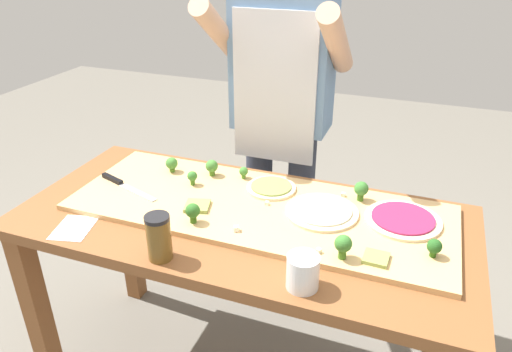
{
  "coord_description": "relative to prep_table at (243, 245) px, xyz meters",
  "views": [
    {
      "loc": [
        0.53,
        -1.28,
        1.65
      ],
      "look_at": [
        0.01,
        0.1,
        0.9
      ],
      "focal_mm": 33.68,
      "sensor_mm": 36.0,
      "label": 1
    }
  ],
  "objects": [
    {
      "name": "prep_table",
      "position": [
        0.0,
        0.0,
        0.0
      ],
      "size": [
        1.53,
        0.71,
        0.79
      ],
      "color": "brown",
      "rests_on": "ground"
    },
    {
      "name": "cutting_board",
      "position": [
        0.04,
        0.06,
        0.13
      ],
      "size": [
        1.31,
        0.49,
        0.02
      ],
      "primitive_type": "cube",
      "color": "tan",
      "rests_on": "prep_table"
    },
    {
      "name": "chefs_knife",
      "position": [
        -0.49,
        0.02,
        0.14
      ],
      "size": [
        0.29,
        0.12,
        0.02
      ],
      "color": "#B7BABF",
      "rests_on": "cutting_board"
    },
    {
      "name": "pizza_whole_cheese_artichoke",
      "position": [
        0.25,
        0.08,
        0.15
      ],
      "size": [
        0.24,
        0.24,
        0.02
      ],
      "color": "beige",
      "rests_on": "cutting_board"
    },
    {
      "name": "pizza_whole_beet_magenta",
      "position": [
        0.51,
        0.13,
        0.15
      ],
      "size": [
        0.25,
        0.25,
        0.02
      ],
      "color": "beige",
      "rests_on": "cutting_board"
    },
    {
      "name": "pizza_whole_pesto_green",
      "position": [
        0.04,
        0.18,
        0.15
      ],
      "size": [
        0.18,
        0.18,
        0.02
      ],
      "color": "beige",
      "rests_on": "cutting_board"
    },
    {
      "name": "pizza_slice_near_left",
      "position": [
        -0.15,
        -0.03,
        0.14
      ],
      "size": [
        0.1,
        0.1,
        0.01
      ],
      "primitive_type": "cube",
      "rotation": [
        0.0,
        0.0,
        0.27
      ],
      "color": "#899E4C",
      "rests_on": "cutting_board"
    },
    {
      "name": "pizza_slice_far_right",
      "position": [
        0.46,
        -0.11,
        0.14
      ],
      "size": [
        0.07,
        0.07,
        0.01
      ],
      "primitive_type": "cube",
      "rotation": [
        0.0,
        0.0,
        -0.04
      ],
      "color": "#899E4C",
      "rests_on": "cutting_board"
    },
    {
      "name": "broccoli_floret_back_right",
      "position": [
        -0.37,
        0.19,
        0.17
      ],
      "size": [
        0.05,
        0.05,
        0.06
      ],
      "color": "#487A23",
      "rests_on": "cutting_board"
    },
    {
      "name": "broccoli_floret_back_mid",
      "position": [
        -0.24,
        0.12,
        0.17
      ],
      "size": [
        0.04,
        0.04,
        0.05
      ],
      "color": "#3F7220",
      "rests_on": "cutting_board"
    },
    {
      "name": "broccoli_floret_front_left",
      "position": [
        -0.21,
        0.21,
        0.18
      ],
      "size": [
        0.05,
        0.05,
        0.06
      ],
      "color": "#487A23",
      "rests_on": "cutting_board"
    },
    {
      "name": "broccoli_floret_center_right",
      "position": [
        -0.09,
        0.23,
        0.17
      ],
      "size": [
        0.03,
        0.03,
        0.05
      ],
      "color": "#487A23",
      "rests_on": "cutting_board"
    },
    {
      "name": "broccoli_floret_front_mid",
      "position": [
        0.36,
        0.22,
        0.18
      ],
      "size": [
        0.05,
        0.05,
        0.07
      ],
      "color": "#3F7220",
      "rests_on": "cutting_board"
    },
    {
      "name": "broccoli_floret_front_right",
      "position": [
        0.37,
        -0.14,
        0.18
      ],
      "size": [
        0.05,
        0.05,
        0.08
      ],
      "color": "#3F7220",
      "rests_on": "cutting_board"
    },
    {
      "name": "broccoli_floret_back_left",
      "position": [
        0.61,
        -0.04,
        0.17
      ],
      "size": [
        0.04,
        0.04,
        0.06
      ],
      "color": "#2C5915",
      "rests_on": "cutting_board"
    },
    {
      "name": "broccoli_floret_center_left",
      "position": [
        -0.12,
        -0.12,
        0.18
      ],
      "size": [
        0.05,
        0.05,
        0.07
      ],
      "color": "#366618",
      "rests_on": "cutting_board"
    },
    {
      "name": "cheese_crumble_a",
      "position": [
        0.3,
        -0.14,
        0.14
      ],
      "size": [
        0.02,
        0.02,
        0.01
      ],
      "primitive_type": "cube",
      "rotation": [
        0.0,
        0.0,
        1.23
      ],
      "color": "silver",
      "rests_on": "cutting_board"
    },
    {
      "name": "cheese_crumble_b",
      "position": [
        0.3,
        0.23,
        0.14
      ],
      "size": [
        0.01,
        0.01,
        0.01
      ],
      "primitive_type": "cube",
      "rotation": [
        0.0,
        0.0,
        0.05
      ],
      "color": "white",
      "rests_on": "cutting_board"
    },
    {
      "name": "cheese_crumble_c",
      "position": [
        0.03,
        -0.11,
        0.15
      ],
      "size": [
        0.02,
        0.02,
        0.02
      ],
      "primitive_type": "cube",
      "rotation": [
        0.0,
        0.0,
        0.43
      ],
      "color": "white",
      "rests_on": "cutting_board"
    },
    {
      "name": "cheese_crumble_d",
      "position": [
        0.06,
        0.07,
        0.14
      ],
      "size": [
        0.01,
        0.01,
        0.01
      ],
      "primitive_type": "cube",
      "rotation": [
        0.0,
        0.0,
        0.0
      ],
      "color": "white",
      "rests_on": "cutting_board"
    },
    {
      "name": "flour_cup",
      "position": [
        0.29,
        -0.27,
        0.16
      ],
      "size": [
        0.09,
        0.09,
        0.1
      ],
      "color": "white",
      "rests_on": "prep_table"
    },
    {
      "name": "sauce_jar",
      "position": [
        -0.14,
        -0.3,
        0.19
      ],
      "size": [
        0.07,
        0.07,
        0.14
      ],
      "color": "brown",
      "rests_on": "prep_table"
    },
    {
      "name": "recipe_note",
      "position": [
        -0.49,
        -0.26,
        0.12
      ],
      "size": [
        0.15,
        0.17,
        0.0
      ],
      "primitive_type": "cube",
      "rotation": [
        0.0,
        0.0,
        0.25
      ],
      "color": "white",
      "rests_on": "prep_table"
    },
    {
      "name": "cook_center",
      "position": [
        -0.05,
        0.56,
        0.33
      ],
      "size": [
        0.54,
        0.39,
        1.67
      ],
      "color": "#333847",
      "rests_on": "ground"
    }
  ]
}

